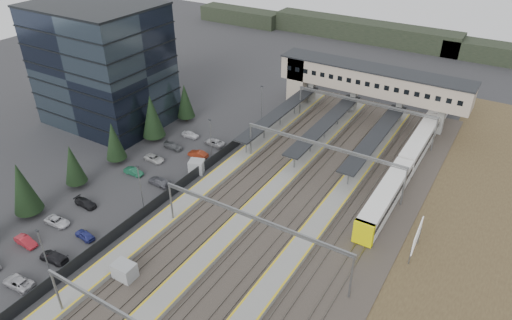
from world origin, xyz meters
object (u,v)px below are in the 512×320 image
Objects in this scene: billboard at (417,237)px; footbridge at (359,80)px; relay_cabin_near at (125,271)px; train at (419,143)px; office_building at (103,65)px; relay_cabin_far at (197,166)px.

footbridge is at bearing 121.18° from billboard.
relay_cabin_near is 57.18m from train.
office_building is 4.35× the size of billboard.
footbridge is at bearing 83.02° from relay_cabin_near.
train is at bearing 40.62° from relay_cabin_far.
relay_cabin_near is 0.52× the size of billboard.
relay_cabin_far is (-7.64, 24.90, -0.03)m from relay_cabin_near.
office_building is at bearing 173.16° from billboard.
relay_cabin_far is 0.56× the size of billboard.
train is (31.52, 27.04, 0.92)m from relay_cabin_far.
relay_cabin_far is at bearing -139.38° from train.
train is (23.88, 51.94, 0.90)m from relay_cabin_near.
billboard is at bearing -6.84° from office_building.
office_building is 0.60× the size of footbridge.
footbridge is at bearing 148.42° from train.
office_building is 8.37× the size of relay_cabin_near.
relay_cabin_far is at bearing 178.58° from billboard.
relay_cabin_near is at bearing -96.98° from footbridge.
relay_cabin_near is 0.07× the size of footbridge.
relay_cabin_near is at bearing -114.69° from train.
footbridge reaches higher than relay_cabin_far.
office_building reaches higher than relay_cabin_far.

